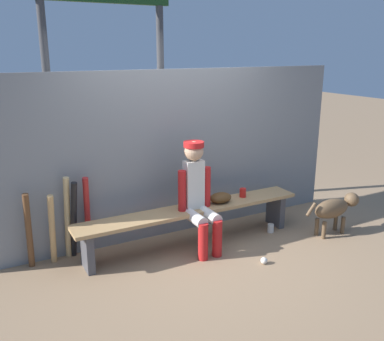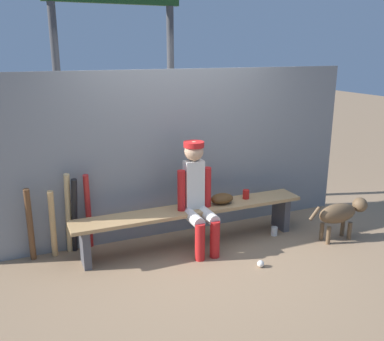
{
  "view_description": "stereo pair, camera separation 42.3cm",
  "coord_description": "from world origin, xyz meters",
  "px_view_note": "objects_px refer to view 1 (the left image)",
  "views": [
    {
      "loc": [
        -2.19,
        -4.06,
        2.23
      ],
      "look_at": [
        0.0,
        0.0,
        0.91
      ],
      "focal_mm": 39.9,
      "sensor_mm": 36.0,
      "label": 1
    },
    {
      "loc": [
        -1.81,
        -4.24,
        2.23
      ],
      "look_at": [
        0.0,
        0.0,
        0.91
      ],
      "focal_mm": 39.9,
      "sensor_mm": 36.0,
      "label": 2
    }
  ],
  "objects_px": {
    "bat_wood_natural": "(67,218)",
    "player_seated": "(198,193)",
    "scoreboard": "(109,15)",
    "bat_wood_dark": "(29,231)",
    "baseball": "(264,261)",
    "cup_on_bench": "(243,193)",
    "dog": "(335,208)",
    "bat_aluminum_red": "(87,215)",
    "bat_aluminum_black": "(74,220)",
    "baseball_glove": "(220,198)",
    "bat_wood_tan": "(52,230)",
    "cup_on_ground": "(271,228)",
    "dugout_bench": "(192,216)"
  },
  "relations": [
    {
      "from": "cup_on_ground",
      "to": "player_seated",
      "type": "bearing_deg",
      "value": 176.95
    },
    {
      "from": "bat_wood_natural",
      "to": "player_seated",
      "type": "bearing_deg",
      "value": -18.25
    },
    {
      "from": "baseball_glove",
      "to": "bat_aluminum_black",
      "type": "xyz_separation_m",
      "value": [
        -1.67,
        0.31,
        -0.07
      ]
    },
    {
      "from": "baseball_glove",
      "to": "bat_aluminum_black",
      "type": "distance_m",
      "value": 1.7
    },
    {
      "from": "scoreboard",
      "to": "baseball",
      "type": "bearing_deg",
      "value": -69.84
    },
    {
      "from": "bat_wood_tan",
      "to": "dog",
      "type": "relative_size",
      "value": 0.96
    },
    {
      "from": "baseball_glove",
      "to": "bat_wood_dark",
      "type": "distance_m",
      "value": 2.16
    },
    {
      "from": "baseball_glove",
      "to": "cup_on_ground",
      "type": "relative_size",
      "value": 2.55
    },
    {
      "from": "bat_wood_natural",
      "to": "cup_on_ground",
      "type": "xyz_separation_m",
      "value": [
        2.38,
        -0.5,
        -0.42
      ]
    },
    {
      "from": "bat_wood_tan",
      "to": "baseball_glove",
      "type": "bearing_deg",
      "value": -8.27
    },
    {
      "from": "player_seated",
      "to": "bat_wood_tan",
      "type": "xyz_separation_m",
      "value": [
        -1.54,
        0.38,
        -0.27
      ]
    },
    {
      "from": "bat_aluminum_red",
      "to": "bat_wood_dark",
      "type": "relative_size",
      "value": 1.09
    },
    {
      "from": "bat_wood_natural",
      "to": "dog",
      "type": "relative_size",
      "value": 1.12
    },
    {
      "from": "scoreboard",
      "to": "dog",
      "type": "distance_m",
      "value": 3.74
    },
    {
      "from": "bat_wood_dark",
      "to": "dog",
      "type": "height_order",
      "value": "bat_wood_dark"
    },
    {
      "from": "scoreboard",
      "to": "dog",
      "type": "height_order",
      "value": "scoreboard"
    },
    {
      "from": "scoreboard",
      "to": "cup_on_ground",
      "type": "bearing_deg",
      "value": -49.67
    },
    {
      "from": "cup_on_ground",
      "to": "baseball_glove",
      "type": "bearing_deg",
      "value": 166.17
    },
    {
      "from": "scoreboard",
      "to": "dugout_bench",
      "type": "bearing_deg",
      "value": -75.74
    },
    {
      "from": "bat_aluminum_red",
      "to": "dog",
      "type": "distance_m",
      "value": 2.98
    },
    {
      "from": "cup_on_bench",
      "to": "player_seated",
      "type": "bearing_deg",
      "value": -168.68
    },
    {
      "from": "bat_aluminum_black",
      "to": "baseball_glove",
      "type": "bearing_deg",
      "value": -10.59
    },
    {
      "from": "bat_wood_natural",
      "to": "cup_on_ground",
      "type": "height_order",
      "value": "bat_wood_natural"
    },
    {
      "from": "bat_wood_tan",
      "to": "bat_aluminum_black",
      "type": "bearing_deg",
      "value": 8.28
    },
    {
      "from": "bat_wood_dark",
      "to": "bat_aluminum_red",
      "type": "bearing_deg",
      "value": 4.44
    },
    {
      "from": "dugout_bench",
      "to": "baseball",
      "type": "relative_size",
      "value": 37.48
    },
    {
      "from": "bat_aluminum_red",
      "to": "baseball",
      "type": "relative_size",
      "value": 12.44
    },
    {
      "from": "dog",
      "to": "player_seated",
      "type": "bearing_deg",
      "value": 165.14
    },
    {
      "from": "bat_aluminum_black",
      "to": "scoreboard",
      "type": "xyz_separation_m",
      "value": [
        0.9,
        1.21,
        2.19
      ]
    },
    {
      "from": "bat_wood_dark",
      "to": "baseball",
      "type": "distance_m",
      "value": 2.49
    },
    {
      "from": "baseball",
      "to": "dog",
      "type": "xyz_separation_m",
      "value": [
        1.25,
        0.23,
        0.3
      ]
    },
    {
      "from": "dugout_bench",
      "to": "bat_aluminum_black",
      "type": "distance_m",
      "value": 1.32
    },
    {
      "from": "baseball_glove",
      "to": "bat_wood_natural",
      "type": "distance_m",
      "value": 1.76
    },
    {
      "from": "bat_aluminum_red",
      "to": "baseball",
      "type": "distance_m",
      "value": 1.99
    },
    {
      "from": "dog",
      "to": "dugout_bench",
      "type": "bearing_deg",
      "value": 162.03
    },
    {
      "from": "bat_aluminum_black",
      "to": "cup_on_ground",
      "type": "distance_m",
      "value": 2.4
    },
    {
      "from": "scoreboard",
      "to": "bat_wood_natural",
      "type": "bearing_deg",
      "value": -129.14
    },
    {
      "from": "bat_aluminum_red",
      "to": "cup_on_bench",
      "type": "relative_size",
      "value": 8.37
    },
    {
      "from": "baseball_glove",
      "to": "scoreboard",
      "type": "distance_m",
      "value": 2.72
    },
    {
      "from": "scoreboard",
      "to": "bat_wood_dark",
      "type": "bearing_deg",
      "value": -138.38
    },
    {
      "from": "baseball",
      "to": "bat_aluminum_red",
      "type": "bearing_deg",
      "value": 144.26
    },
    {
      "from": "cup_on_bench",
      "to": "scoreboard",
      "type": "bearing_deg",
      "value": 127.05
    },
    {
      "from": "bat_wood_tan",
      "to": "bat_wood_dark",
      "type": "distance_m",
      "value": 0.23
    },
    {
      "from": "player_seated",
      "to": "baseball",
      "type": "height_order",
      "value": "player_seated"
    },
    {
      "from": "bat_wood_natural",
      "to": "baseball",
      "type": "xyz_separation_m",
      "value": [
        1.8,
        -1.13,
        -0.44
      ]
    },
    {
      "from": "cup_on_bench",
      "to": "bat_aluminum_black",
      "type": "bearing_deg",
      "value": 172.2
    },
    {
      "from": "baseball",
      "to": "bat_aluminum_black",
      "type": "bearing_deg",
      "value": 147.86
    },
    {
      "from": "bat_aluminum_red",
      "to": "bat_wood_tan",
      "type": "relative_size",
      "value": 1.14
    },
    {
      "from": "bat_aluminum_black",
      "to": "scoreboard",
      "type": "height_order",
      "value": "scoreboard"
    },
    {
      "from": "bat_wood_natural",
      "to": "cup_on_bench",
      "type": "xyz_separation_m",
      "value": [
        2.08,
        -0.31,
        0.04
      ]
    }
  ]
}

